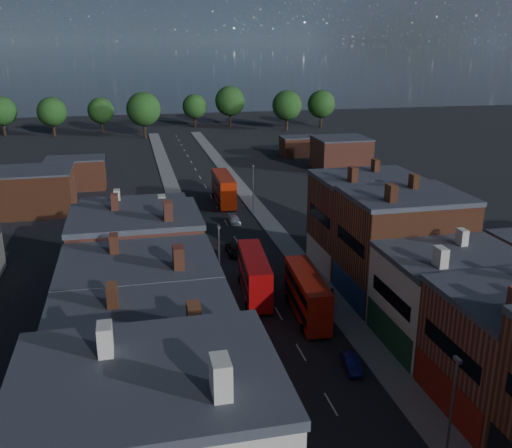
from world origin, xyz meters
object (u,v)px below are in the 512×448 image
car_1 (352,363)px  bus_2 (224,188)px  bus_0 (254,274)px  bus_1 (307,294)px  car_3 (234,220)px  ped_1 (257,417)px  car_2 (235,250)px  ped_3 (332,296)px

car_1 → bus_2: bearing=99.2°
bus_0 → bus_1: bus_0 is taller
bus_0 → bus_1: (4.16, -6.11, -0.05)m
car_1 → car_3: car_1 is taller
ped_1 → bus_1: bearing=-109.5°
bus_1 → bus_2: size_ratio=0.92×
bus_0 → ped_1: size_ratio=6.32×
bus_0 → car_2: 13.20m
bus_0 → bus_1: size_ratio=1.02×
ped_1 → car_3: bearing=-89.5°
bus_1 → ped_3: 4.17m
car_2 → ped_1: bearing=-98.5°
bus_1 → bus_2: bearing=95.2°
bus_1 → ped_1: 18.74m
car_2 → ped_1: (-5.11, -35.56, 0.36)m
bus_2 → car_2: bearing=-95.0°
ped_1 → car_2: bearing=-89.0°
bus_0 → ped_3: bus_0 is taller
car_2 → car_3: 13.85m
bus_2 → car_1: 54.79m
car_1 → bus_0: bearing=113.8°
bus_0 → car_3: (2.70, 26.70, -2.01)m
bus_1 → bus_0: bearing=127.9°
car_3 → bus_1: bearing=-85.7°
ped_1 → car_1: bearing=-139.4°
car_3 → ped_3: bearing=-79.3°
car_1 → ped_3: ped_3 is taller
bus_1 → car_1: bearing=-81.9°
bus_2 → ped_1: bearing=-96.2°
bus_2 → car_3: 11.70m
car_3 → ped_1: bearing=-97.0°
car_2 → ped_3: (7.30, -17.32, 0.42)m
car_2 → ped_1: 35.92m
car_1 → ped_3: (2.64, 12.26, 0.48)m
car_3 → ped_1: ped_1 is taller
bus_2 → ped_1: size_ratio=6.70×
car_3 → ped_1: (-7.51, -49.19, 0.45)m
bus_0 → car_1: bearing=-68.2°
car_3 → bus_2: bearing=90.2°
bus_0 → car_2: bearing=93.8°
bus_1 → ped_1: bus_1 is taller
bus_2 → car_1: bearing=-86.8°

